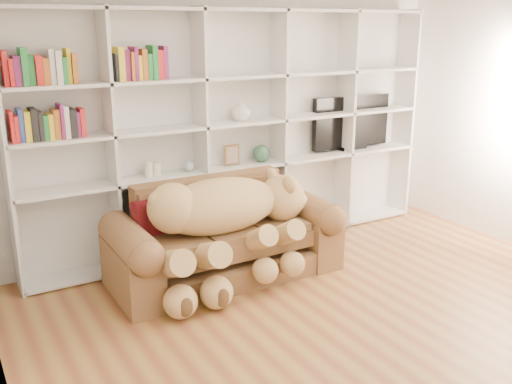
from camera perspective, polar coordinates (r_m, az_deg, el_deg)
floor at (r=4.41m, az=13.61°, el=-14.64°), size 5.00×5.00×0.00m
wall_back at (r=5.89m, az=-2.47°, el=7.74°), size 5.00×0.02×2.70m
bookshelf at (r=5.67m, az=-3.98°, el=6.92°), size 4.43×0.35×2.40m
sofa at (r=5.24m, az=-3.25°, el=-4.98°), size 2.07×0.89×0.87m
teddy_bear at (r=4.96m, az=-3.12°, el=-2.64°), size 1.67×0.88×0.97m
throw_pillow at (r=5.04m, az=-10.21°, el=-2.60°), size 0.38×0.26×0.37m
gift_box at (r=5.69m, az=4.32°, el=-5.43°), size 0.34×0.32×0.25m
tv at (r=6.60m, az=9.47°, el=6.83°), size 1.02×0.18×0.60m
picture_frame at (r=5.74m, az=-2.46°, el=3.74°), size 0.17×0.04×0.21m
green_vase at (r=5.91m, az=0.54°, el=3.89°), size 0.18×0.18×0.18m
figurine_tall at (r=5.41m, az=-10.68°, el=2.26°), size 0.09×0.09×0.15m
figurine_short at (r=5.44m, az=-9.91°, el=2.29°), size 0.08×0.08×0.13m
snow_globe at (r=5.56m, az=-6.67°, el=2.59°), size 0.10×0.10×0.10m
shelf_vase at (r=5.71m, az=-1.52°, el=8.16°), size 0.22×0.22×0.20m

